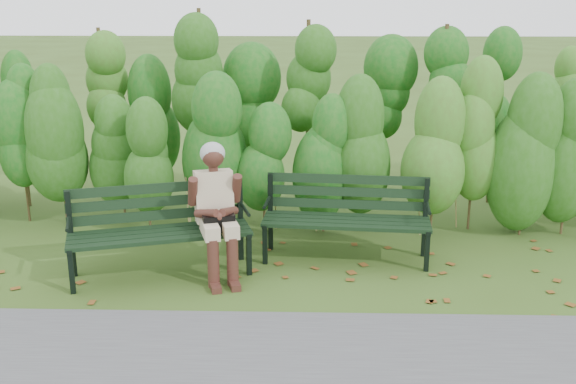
{
  "coord_description": "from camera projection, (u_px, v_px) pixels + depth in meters",
  "views": [
    {
      "loc": [
        0.19,
        -6.38,
        2.74
      ],
      "look_at": [
        0.0,
        0.35,
        0.75
      ],
      "focal_mm": 42.0,
      "sensor_mm": 36.0,
      "label": 1
    }
  ],
  "objects": [
    {
      "name": "bench_left",
      "position": [
        159.0,
        223.0,
        6.75
      ],
      "size": [
        1.88,
        1.07,
        0.89
      ],
      "color": "black",
      "rests_on": "ground"
    },
    {
      "name": "ground",
      "position": [
        287.0,
        272.0,
        6.9
      ],
      "size": [
        80.0,
        80.0,
        0.0
      ],
      "primitive_type": "plane",
      "color": "#344917"
    },
    {
      "name": "seated_woman",
      "position": [
        216.0,
        203.0,
        6.66
      ],
      "size": [
        0.58,
        0.84,
        1.34
      ],
      "color": "tan",
      "rests_on": "ground"
    },
    {
      "name": "leaf_litter",
      "position": [
        311.0,
        266.0,
        7.03
      ],
      "size": [
        5.91,
        2.15,
        0.01
      ],
      "color": "brown",
      "rests_on": "ground"
    },
    {
      "name": "hedge_band",
      "position": [
        291.0,
        118.0,
        8.33
      ],
      "size": [
        11.04,
        1.67,
        2.42
      ],
      "color": "#47381E",
      "rests_on": "ground"
    },
    {
      "name": "bench_right",
      "position": [
        347.0,
        211.0,
        7.15
      ],
      "size": [
        1.79,
        0.72,
        0.87
      ],
      "color": "black",
      "rests_on": "ground"
    }
  ]
}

